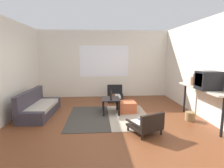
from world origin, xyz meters
TOP-DOWN VIEW (x-y plane):
  - ground_plane at (0.00, 0.00)m, footprint 7.80×7.80m
  - far_wall_with_window at (0.00, 3.06)m, footprint 5.60×0.13m
  - side_wall_right at (2.66, 0.30)m, footprint 0.12×6.60m
  - side_wall_left at (-2.66, 0.30)m, footprint 0.12×6.60m
  - area_rug at (0.02, 0.46)m, footprint 2.26×2.09m
  - couch at (-2.01, 0.80)m, footprint 0.80×1.77m
  - coffee_table at (0.10, 0.80)m, footprint 0.52×0.63m
  - armchair_by_window at (0.37, 2.24)m, footprint 0.60×0.65m
  - armchair_striped_foreground at (0.79, -0.71)m, footprint 0.80×0.80m
  - ottoman_orange at (0.60, 0.87)m, footprint 0.53×0.53m
  - console_shelf at (2.34, -0.13)m, footprint 0.36×1.81m
  - crt_television at (2.34, -0.38)m, footprint 0.50×0.40m
  - clay_vase at (2.34, 0.27)m, footprint 0.18×0.18m
  - glass_bottle at (0.10, 0.64)m, footprint 0.06×0.06m
  - wicker_basket at (2.17, 0.02)m, footprint 0.26×0.26m

SIDE VIEW (x-z plane):
  - ground_plane at x=0.00m, z-range 0.00..0.00m
  - area_rug at x=0.02m, z-range 0.00..0.01m
  - wicker_basket at x=2.17m, z-range 0.00..0.23m
  - ottoman_orange at x=0.60m, z-range 0.00..0.33m
  - couch at x=-2.01m, z-range -0.14..0.58m
  - armchair_striped_foreground at x=0.79m, z-range -0.03..0.48m
  - armchair_by_window at x=0.37m, z-range -0.05..0.54m
  - coffee_table at x=0.10m, z-range 0.13..0.58m
  - glass_bottle at x=0.10m, z-range 0.43..0.73m
  - console_shelf at x=2.34m, z-range 0.35..1.27m
  - clay_vase at x=2.34m, z-range 0.88..1.19m
  - crt_television at x=2.34m, z-range 0.92..1.36m
  - side_wall_right at x=2.66m, z-range 0.00..2.70m
  - side_wall_left at x=-2.66m, z-range 0.00..2.70m
  - far_wall_with_window at x=0.00m, z-range 0.00..2.70m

